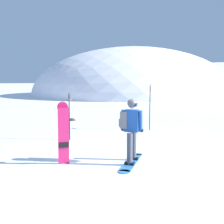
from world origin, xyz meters
TOP-DOWN VIEW (x-y plane):
  - ground_plane at (0.00, 0.00)m, footprint 300.00×300.00m
  - ridge_peak_main at (10.14, 29.74)m, footprint 28.34×25.51m
  - ridge_peak_far at (33.38, 42.53)m, footprint 26.26×23.63m
  - snowboarder_main at (-0.44, -0.24)m, footprint 1.10×1.61m
  - spare_snowboard at (-2.17, 0.02)m, footprint 0.28×0.27m
  - piste_marker_near at (-1.73, 2.90)m, footprint 0.20×0.20m
  - piste_marker_far at (1.85, 3.94)m, footprint 0.20×0.20m
  - rock_dark at (-1.15, 7.50)m, footprint 0.39×0.34m

SIDE VIEW (x-z plane):
  - ground_plane at x=0.00m, z-range 0.00..0.00m
  - ridge_peak_main at x=10.14m, z-range -6.67..6.67m
  - ridge_peak_far at x=33.38m, z-range -5.69..5.69m
  - rock_dark at x=-1.15m, z-range -0.14..0.14m
  - spare_snowboard at x=-2.17m, z-range 0.01..1.66m
  - snowboarder_main at x=-0.44m, z-range 0.06..1.78m
  - piste_marker_near at x=-1.73m, z-range 0.13..1.87m
  - piste_marker_far at x=1.85m, z-range 0.14..2.14m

